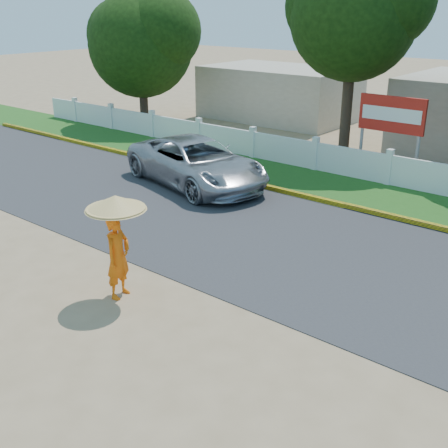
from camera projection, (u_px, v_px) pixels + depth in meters
The scene contains 9 objects.
ground at pixel (165, 307), 12.02m from camera, with size 120.00×120.00×0.00m, color #9E8460.
road at pixel (282, 242), 15.25m from camera, with size 60.00×7.00×0.02m, color #38383A.
grass_verge at pixel (369, 194), 19.02m from camera, with size 60.00×3.50×0.03m, color #2D601E.
curb at pixel (345, 206), 17.77m from camera, with size 40.00×0.18×0.16m, color yellow.
fence at pixel (389, 170), 19.87m from camera, with size 40.00×0.10×1.10m, color silver.
building_far at pixel (279, 93), 31.06m from camera, with size 8.00×5.00×2.80m, color #B7AD99.
vehicle at pixel (197, 162), 19.76m from camera, with size 2.74×5.94×1.65m, color #9D9FA5.
monk_with_parasol at pixel (117, 232), 11.91m from camera, with size 1.30×1.30×2.36m.
billboard at pixel (391, 119), 20.40m from camera, with size 2.50×0.13×2.95m.
Camera 1 is at (7.66, -7.33, 6.07)m, focal length 45.00 mm.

